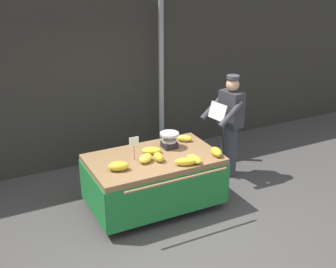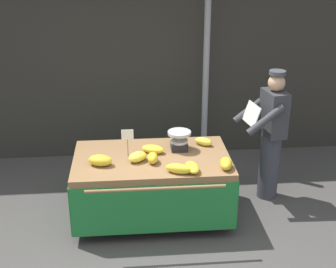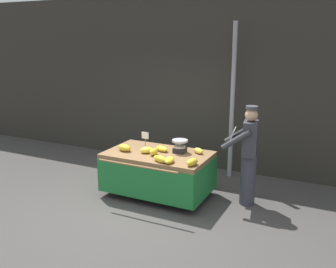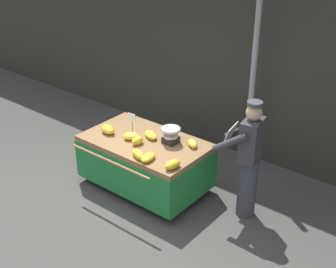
% 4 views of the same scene
% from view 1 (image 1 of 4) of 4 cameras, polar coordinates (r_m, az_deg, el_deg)
% --- Properties ---
extents(ground_plane, '(60.00, 60.00, 0.00)m').
position_cam_1_polar(ground_plane, '(5.93, 1.17, -13.47)').
color(ground_plane, '#423F3D').
extents(back_wall, '(16.00, 0.24, 3.70)m').
position_cam_1_polar(back_wall, '(7.62, -8.97, 9.79)').
color(back_wall, '#2D2B26').
rests_on(back_wall, ground).
extents(street_pole, '(0.09, 0.09, 3.10)m').
position_cam_1_polar(street_pole, '(7.63, -0.88, 7.78)').
color(street_pole, gray).
rests_on(street_pole, ground).
extents(banana_cart, '(1.86, 1.31, 0.81)m').
position_cam_1_polar(banana_cart, '(6.32, -1.85, -4.67)').
color(banana_cart, olive).
rests_on(banana_cart, ground).
extents(weighing_scale, '(0.28, 0.28, 0.24)m').
position_cam_1_polar(weighing_scale, '(6.47, 0.18, -0.80)').
color(weighing_scale, black).
rests_on(weighing_scale, banana_cart).
extents(price_sign, '(0.14, 0.01, 0.34)m').
position_cam_1_polar(price_sign, '(6.06, -4.41, -1.21)').
color(price_sign, '#997A51').
rests_on(price_sign, banana_cart).
extents(banana_bunch_0, '(0.18, 0.27, 0.12)m').
position_cam_1_polar(banana_bunch_0, '(6.28, 6.26, -2.30)').
color(banana_bunch_0, gold).
rests_on(banana_bunch_0, banana_cart).
extents(banana_bunch_1, '(0.31, 0.25, 0.10)m').
position_cam_1_polar(banana_bunch_1, '(6.31, -2.14, -2.13)').
color(banana_bunch_1, yellow).
rests_on(banana_bunch_1, banana_cart).
extents(banana_bunch_2, '(0.25, 0.23, 0.10)m').
position_cam_1_polar(banana_bunch_2, '(6.72, 2.16, -0.56)').
color(banana_bunch_2, yellow).
rests_on(banana_bunch_2, banana_cart).
extents(banana_bunch_3, '(0.31, 0.21, 0.11)m').
position_cam_1_polar(banana_bunch_3, '(5.97, 2.28, -3.58)').
color(banana_bunch_3, yellow).
rests_on(banana_bunch_3, banana_cart).
extents(banana_bunch_4, '(0.28, 0.27, 0.11)m').
position_cam_1_polar(banana_bunch_4, '(6.06, -2.91, -3.14)').
color(banana_bunch_4, yellow).
rests_on(banana_bunch_4, banana_cart).
extents(banana_bunch_5, '(0.31, 0.24, 0.12)m').
position_cam_1_polar(banana_bunch_5, '(5.86, -6.40, -4.13)').
color(banana_bunch_5, gold).
rests_on(banana_bunch_5, banana_cart).
extents(banana_bunch_6, '(0.13, 0.21, 0.12)m').
position_cam_1_polar(banana_bunch_6, '(6.08, -1.22, -2.99)').
color(banana_bunch_6, gold).
rests_on(banana_bunch_6, banana_cart).
extents(banana_bunch_7, '(0.18, 0.29, 0.09)m').
position_cam_1_polar(banana_bunch_7, '(6.07, 3.37, -3.24)').
color(banana_bunch_7, yellow).
rests_on(banana_bunch_7, banana_cart).
extents(vendor_person, '(0.64, 0.59, 1.71)m').
position_cam_1_polar(vendor_person, '(7.20, 7.94, 1.00)').
color(vendor_person, '#383842').
rests_on(vendor_person, ground).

